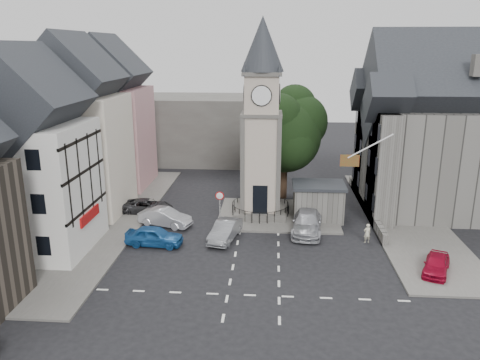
# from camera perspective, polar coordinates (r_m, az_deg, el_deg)

# --- Properties ---
(ground) EXTENTS (120.00, 120.00, 0.00)m
(ground) POSITION_cam_1_polar(r_m,az_deg,el_deg) (32.92, 2.07, -9.12)
(ground) COLOR black
(ground) RESTS_ON ground
(pavement_west) EXTENTS (6.00, 30.00, 0.14)m
(pavement_west) POSITION_cam_1_polar(r_m,az_deg,el_deg) (40.70, -15.52, -4.58)
(pavement_west) COLOR #595651
(pavement_west) RESTS_ON ground
(pavement_east) EXTENTS (6.00, 26.00, 0.14)m
(pavement_east) POSITION_cam_1_polar(r_m,az_deg,el_deg) (41.75, 19.25, -4.38)
(pavement_east) COLOR #595651
(pavement_east) RESTS_ON ground
(central_island) EXTENTS (10.00, 8.00, 0.16)m
(central_island) POSITION_cam_1_polar(r_m,az_deg,el_deg) (40.27, 4.65, -4.23)
(central_island) COLOR #595651
(central_island) RESTS_ON ground
(road_markings) EXTENTS (20.00, 8.00, 0.01)m
(road_markings) POSITION_cam_1_polar(r_m,az_deg,el_deg) (28.04, 1.63, -13.88)
(road_markings) COLOR silver
(road_markings) RESTS_ON ground
(clock_tower) EXTENTS (4.86, 4.86, 16.25)m
(clock_tower) POSITION_cam_1_polar(r_m,az_deg,el_deg) (38.25, 2.65, 7.19)
(clock_tower) COLOR #4C4944
(clock_tower) RESTS_ON ground
(stone_shelter) EXTENTS (4.30, 3.30, 3.08)m
(stone_shelter) POSITION_cam_1_polar(r_m,az_deg,el_deg) (39.49, 9.49, -2.56)
(stone_shelter) COLOR #565550
(stone_shelter) RESTS_ON ground
(town_tree) EXTENTS (7.20, 7.20, 10.80)m
(town_tree) POSITION_cam_1_polar(r_m,az_deg,el_deg) (43.37, 5.48, 6.65)
(town_tree) COLOR black
(town_tree) RESTS_ON ground
(warning_sign_post) EXTENTS (0.70, 0.19, 2.85)m
(warning_sign_post) POSITION_cam_1_polar(r_m,az_deg,el_deg) (37.43, -2.49, -2.62)
(warning_sign_post) COLOR black
(warning_sign_post) RESTS_ON ground
(terrace_pink) EXTENTS (8.10, 7.60, 12.80)m
(terrace_pink) POSITION_cam_1_polar(r_m,az_deg,el_deg) (49.23, -15.57, 6.79)
(terrace_pink) COLOR #C3868B
(terrace_pink) RESTS_ON ground
(terrace_cream) EXTENTS (8.10, 7.60, 12.80)m
(terrace_cream) POSITION_cam_1_polar(r_m,az_deg,el_deg) (41.89, -19.17, 4.96)
(terrace_cream) COLOR beige
(terrace_cream) RESTS_ON ground
(terrace_tudor) EXTENTS (8.10, 7.60, 12.00)m
(terrace_tudor) POSITION_cam_1_polar(r_m,az_deg,el_deg) (34.93, -24.15, 1.71)
(terrace_tudor) COLOR silver
(terrace_tudor) RESTS_ON ground
(backdrop_west) EXTENTS (20.00, 10.00, 8.00)m
(backdrop_west) POSITION_cam_1_polar(r_m,az_deg,el_deg) (60.07, -8.43, 6.27)
(backdrop_west) COLOR #4C4944
(backdrop_west) RESTS_ON ground
(east_building) EXTENTS (14.40, 11.40, 12.60)m
(east_building) POSITION_cam_1_polar(r_m,az_deg,el_deg) (44.01, 23.55, 4.58)
(east_building) COLOR #565550
(east_building) RESTS_ON ground
(east_boundary_wall) EXTENTS (0.40, 16.00, 0.90)m
(east_boundary_wall) POSITION_cam_1_polar(r_m,az_deg,el_deg) (42.82, 15.01, -2.97)
(east_boundary_wall) COLOR #565550
(east_boundary_wall) RESTS_ON ground
(flagpole) EXTENTS (3.68, 0.10, 2.74)m
(flagpole) POSITION_cam_1_polar(r_m,az_deg,el_deg) (35.21, 15.60, 3.99)
(flagpole) COLOR white
(flagpole) RESTS_ON ground
(car_west_blue) EXTENTS (4.30, 1.98, 1.43)m
(car_west_blue) POSITION_cam_1_polar(r_m,az_deg,el_deg) (34.70, -10.41, -6.74)
(car_west_blue) COLOR #1C569A
(car_west_blue) RESTS_ON ground
(car_west_silver) EXTENTS (4.59, 2.75, 1.43)m
(car_west_silver) POSITION_cam_1_polar(r_m,az_deg,el_deg) (38.20, -9.11, -4.52)
(car_west_silver) COLOR #B5B7BE
(car_west_silver) RESTS_ON ground
(car_west_grey) EXTENTS (4.54, 2.28, 1.23)m
(car_west_grey) POSITION_cam_1_polar(r_m,az_deg,el_deg) (41.37, -11.28, -3.15)
(car_west_grey) COLOR #2E2E31
(car_west_grey) RESTS_ON ground
(car_island_silver) EXTENTS (2.41, 4.54, 1.42)m
(car_island_silver) POSITION_cam_1_polar(r_m,az_deg,el_deg) (35.12, -1.83, -6.19)
(car_island_silver) COLOR gray
(car_island_silver) RESTS_ON ground
(car_island_east) EXTENTS (2.79, 5.67, 1.59)m
(car_island_east) POSITION_cam_1_polar(r_m,az_deg,el_deg) (36.84, 8.17, -5.13)
(car_island_east) COLOR #A5A7AD
(car_island_east) RESTS_ON ground
(car_east_red) EXTENTS (2.78, 3.89, 1.23)m
(car_east_red) POSITION_cam_1_polar(r_m,az_deg,el_deg) (32.69, 22.83, -9.45)
(car_east_red) COLOR maroon
(car_east_red) RESTS_ON ground
(pedestrian) EXTENTS (0.62, 0.49, 1.48)m
(pedestrian) POSITION_cam_1_polar(r_m,az_deg,el_deg) (35.79, 15.24, -6.28)
(pedestrian) COLOR beige
(pedestrian) RESTS_ON ground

